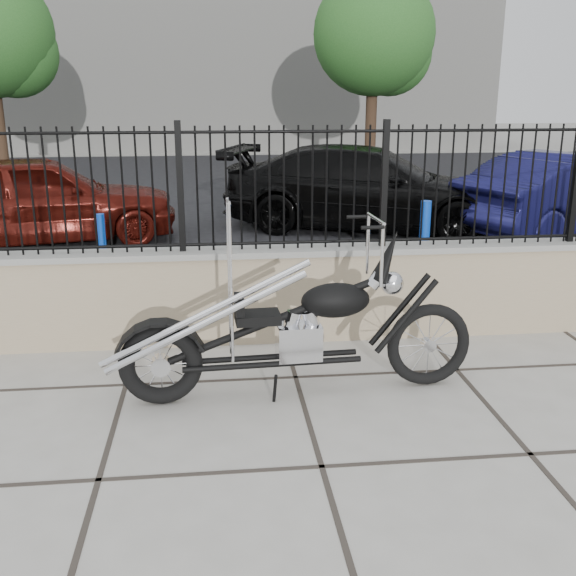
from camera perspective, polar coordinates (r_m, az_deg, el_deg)
The scene contains 12 objects.
ground_plane at distance 4.79m, azimuth 2.88°, elevation -14.89°, with size 90.00×90.00×0.00m, color #99968E.
parking_lot at distance 16.73m, azimuth -3.91°, elevation 7.95°, with size 30.00×30.00×0.00m, color black.
retaining_wall at distance 6.87m, azimuth -0.34°, elevation -0.51°, with size 14.00×0.36×0.96m, color gray.
iron_fence at distance 6.63m, azimuth -0.35°, elevation 8.44°, with size 14.00×0.08×1.20m, color black.
background_building at distance 30.57m, azimuth -5.28°, elevation 19.32°, with size 22.00×6.00×8.00m, color beige.
chopper_motorcycle at distance 5.48m, azimuth 0.34°, elevation -0.89°, with size 2.84×0.50×1.71m, color black, non-canonical shape.
car_red at distance 11.86m, azimuth -20.35°, elevation 7.08°, with size 1.77×4.41×1.50m, color #4B100A.
car_black at distance 12.44m, azimuth 6.72°, elevation 8.40°, with size 2.11×5.19×1.51m, color black.
car_blue at distance 12.84m, azimuth 22.89°, elevation 7.33°, with size 1.53×4.38×1.44m, color #11113E.
bollard_a at distance 9.54m, azimuth -15.42°, elevation 3.49°, with size 0.10×0.10×0.87m, color blue.
bollard_b at distance 8.92m, azimuth 11.44°, elevation 3.69°, with size 0.13×0.13×1.12m, color #0B32A7.
tree_right at distance 20.97m, azimuth 7.30°, elevation 21.02°, with size 3.53×3.53×5.95m.
Camera 1 is at (-0.67, -4.03, 2.50)m, focal length 42.00 mm.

